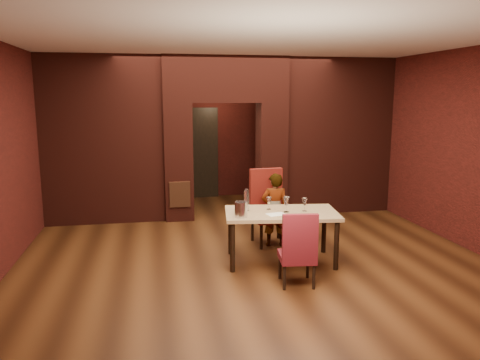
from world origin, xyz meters
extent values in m
plane|color=#4C2813|center=(0.00, 0.00, 0.00)|extent=(8.00, 8.00, 0.00)
cube|color=silver|center=(0.00, 0.00, 3.20)|extent=(7.00, 8.00, 0.04)
cube|color=maroon|center=(0.00, 4.00, 1.60)|extent=(7.00, 0.04, 3.20)
cube|color=maroon|center=(0.00, -4.00, 1.60)|extent=(7.00, 0.04, 3.20)
cube|color=maroon|center=(-3.50, 0.00, 1.60)|extent=(0.04, 8.00, 3.20)
cube|color=maroon|center=(3.50, 0.00, 1.60)|extent=(0.04, 8.00, 3.20)
cube|color=maroon|center=(-0.95, 2.00, 1.15)|extent=(0.55, 0.55, 2.30)
cube|color=maroon|center=(0.95, 2.00, 1.15)|extent=(0.55, 0.55, 2.30)
cube|color=maroon|center=(0.00, 2.00, 2.75)|extent=(2.45, 0.55, 0.90)
cube|color=maroon|center=(-2.36, 2.00, 1.60)|extent=(2.28, 0.35, 3.20)
cube|color=maroon|center=(2.36, 2.00, 1.60)|extent=(2.28, 0.35, 3.20)
cube|color=#A1522E|center=(-0.95, 1.71, 0.55)|extent=(0.40, 0.03, 0.50)
cube|color=black|center=(-0.40, 3.94, 1.05)|extent=(0.90, 0.08, 2.10)
cube|color=black|center=(-0.40, 3.90, 1.05)|extent=(1.02, 0.04, 2.22)
cube|color=tan|center=(0.38, -0.80, 0.38)|extent=(1.74, 1.12, 0.77)
cube|color=maroon|center=(0.44, 0.07, 0.62)|extent=(0.61, 0.61, 1.24)
cube|color=maroon|center=(0.36, -1.65, 0.50)|extent=(0.50, 0.50, 0.99)
imported|color=silver|center=(0.48, -0.04, 0.61)|extent=(0.47, 0.33, 1.21)
cube|color=white|center=(0.26, -0.95, 0.77)|extent=(0.30, 0.24, 0.00)
cylinder|color=silver|center=(-0.26, -0.99, 0.87)|extent=(0.18, 0.18, 0.22)
cylinder|color=white|center=(-0.11, -0.64, 0.93)|extent=(0.08, 0.08, 0.33)
imported|color=#2E6B27|center=(1.06, 0.23, 0.21)|extent=(0.43, 0.39, 0.43)
camera|label=1|loc=(-1.46, -7.22, 2.44)|focal=35.00mm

